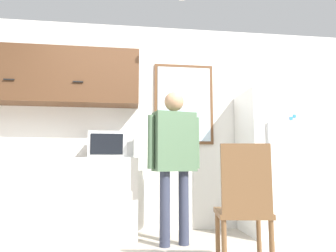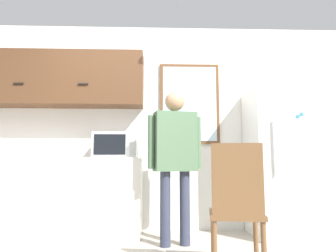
% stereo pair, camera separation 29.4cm
% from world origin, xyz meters
% --- Properties ---
extents(back_wall, '(6.00, 0.06, 2.70)m').
position_xyz_m(back_wall, '(0.00, 1.77, 1.35)').
color(back_wall, white).
rests_on(back_wall, ground_plane).
extents(counter, '(2.20, 0.59, 0.91)m').
position_xyz_m(counter, '(-1.10, 1.44, 0.46)').
color(counter, silver).
rests_on(counter, ground_plane).
extents(upper_cabinets, '(2.20, 0.36, 0.69)m').
position_xyz_m(upper_cabinets, '(-1.10, 1.56, 1.91)').
color(upper_cabinets, '#51331E').
extents(microwave, '(0.51, 0.39, 0.30)m').
position_xyz_m(microwave, '(-0.31, 1.43, 1.06)').
color(microwave, white).
rests_on(microwave, counter).
extents(person, '(0.58, 0.31, 1.63)m').
position_xyz_m(person, '(0.38, 1.03, 0.99)').
color(person, '#33384C').
rests_on(person, ground_plane).
extents(refrigerator, '(0.70, 0.68, 1.74)m').
position_xyz_m(refrigerator, '(1.66, 1.40, 0.87)').
color(refrigerator, white).
rests_on(refrigerator, ground_plane).
extents(chair, '(0.47, 0.47, 1.00)m').
position_xyz_m(chair, '(0.80, 0.16, 0.54)').
color(chair, brown).
rests_on(chair, ground_plane).
extents(window, '(0.79, 0.05, 1.08)m').
position_xyz_m(window, '(0.62, 1.72, 1.64)').
color(window, brown).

